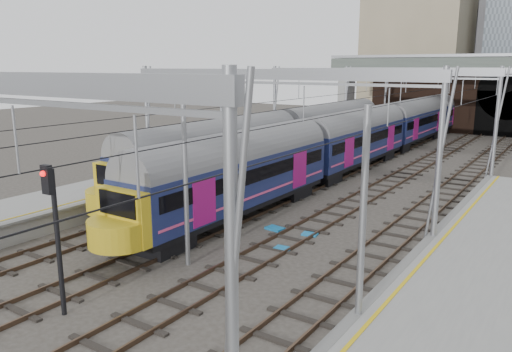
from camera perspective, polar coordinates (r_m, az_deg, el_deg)
The scene contains 12 objects.
ground at distance 19.68m, azimuth -11.70°, elevation -11.74°, with size 160.00×160.00×0.00m, color #38332D.
platform_left at distance 28.56m, azimuth -22.66°, elevation -3.60°, with size 4.32×55.00×1.12m.
tracks at distance 31.39m, azimuth 8.11°, elevation -2.37°, with size 14.40×80.00×0.22m.
overhead_line at distance 36.36m, azimuth 12.95°, elevation 9.92°, with size 16.80×80.00×8.00m.
retaining_wall at distance 65.51m, azimuth 23.74°, elevation 8.22°, with size 28.00×2.75×9.00m.
overbridge at distance 59.87m, azimuth 21.60°, elevation 10.92°, with size 28.00×3.00×9.25m.
train_main at distance 47.12m, azimuth 15.00°, elevation 5.29°, with size 2.74×63.33×4.73m.
train_second at distance 37.66m, azimuth 3.05°, elevation 4.06°, with size 2.82×32.57×4.84m.
signal_near_centre at distance 16.96m, azimuth -22.05°, elevation -4.98°, with size 0.36×0.47×5.04m.
equip_cover_a at distance 25.05m, azimuth 2.17°, elevation -6.01°, with size 0.88×0.62×0.10m, color #1874B4.
equip_cover_b at distance 24.37m, azimuth 6.17°, elevation -6.63°, with size 0.73×0.52×0.09m, color #1874B4.
equip_cover_c at distance 22.43m, azimuth 3.11°, elevation -8.29°, with size 0.76×0.54×0.09m, color #1874B4.
Camera 1 is at (13.01, -12.44, 7.98)m, focal length 35.00 mm.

